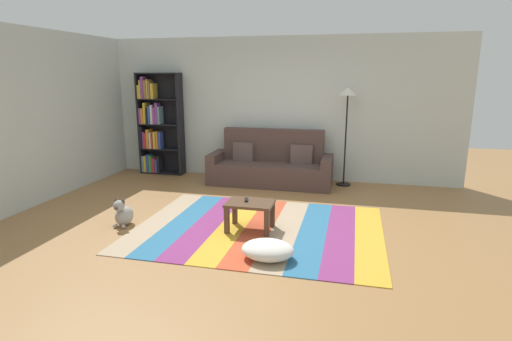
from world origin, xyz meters
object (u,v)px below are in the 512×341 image
object	(u,v)px
coffee_table	(250,208)
pouf	(268,250)
bookshelf	(156,126)
couch	(271,166)
dog	(123,214)
tv_remote	(246,200)
standing_lamp	(347,104)

from	to	relation	value
coffee_table	pouf	distance (m)	0.92
coffee_table	bookshelf	bearing A→B (deg)	134.83
bookshelf	pouf	bearing A→B (deg)	-48.61
couch	pouf	bearing A→B (deg)	-79.08
dog	tv_remote	bearing A→B (deg)	9.49
couch	bookshelf	bearing A→B (deg)	173.49
couch	standing_lamp	bearing A→B (deg)	8.66
pouf	dog	xyz separation A→B (m)	(-2.12, 0.57, 0.05)
coffee_table	dog	bearing A→B (deg)	-172.33
pouf	tv_remote	world-z (taller)	tv_remote
bookshelf	coffee_table	distance (m)	3.83
couch	dog	distance (m)	3.03
dog	bookshelf	bearing A→B (deg)	108.02
dog	tv_remote	world-z (taller)	tv_remote
pouf	standing_lamp	world-z (taller)	standing_lamp
couch	tv_remote	bearing A→B (deg)	-86.38
coffee_table	couch	bearing A→B (deg)	95.04
pouf	couch	bearing A→B (deg)	100.92
coffee_table	pouf	world-z (taller)	coffee_table
couch	dog	xyz separation A→B (m)	(-1.50, -2.62, -0.18)
couch	pouf	distance (m)	3.26
coffee_table	pouf	bearing A→B (deg)	-63.18
dog	standing_lamp	world-z (taller)	standing_lamp
couch	bookshelf	distance (m)	2.54
dog	standing_lamp	bearing A→B (deg)	44.93
bookshelf	coffee_table	size ratio (longest dim) A/B	3.37
standing_lamp	tv_remote	size ratio (longest dim) A/B	11.88
bookshelf	standing_lamp	distance (m)	3.81
bookshelf	couch	bearing A→B (deg)	-6.51
couch	dog	size ratio (longest dim) A/B	5.69
pouf	standing_lamp	distance (m)	3.73
couch	bookshelf	world-z (taller)	bookshelf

